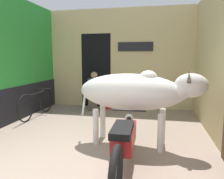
# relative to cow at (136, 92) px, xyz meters

# --- Properties ---
(wall_left_shopfront) EXTENTS (0.25, 4.70, 3.23)m
(wall_left_shopfront) POSITION_rel_cow_xyz_m (-3.30, 0.75, 0.55)
(wall_left_shopfront) COLOR green
(wall_left_shopfront) RESTS_ON ground_plane
(wall_back_with_doorway) EXTENTS (4.73, 0.93, 3.23)m
(wall_back_with_doorway) POSITION_rel_cow_xyz_m (-1.16, 3.38, 0.45)
(wall_back_with_doorway) COLOR #D1BC84
(wall_back_with_doorway) RESTS_ON ground_plane
(wall_right_with_door) EXTENTS (0.22, 4.70, 3.23)m
(wall_right_with_door) POSITION_rel_cow_xyz_m (1.60, 0.71, 0.58)
(wall_right_with_door) COLOR #D1BC84
(wall_right_with_door) RESTS_ON ground_plane
(cow) EXTENTS (2.39, 0.92, 1.44)m
(cow) POSITION_rel_cow_xyz_m (0.00, 0.00, 0.00)
(cow) COLOR silver
(cow) RESTS_ON ground_plane
(motorcycle_near) EXTENTS (0.58, 2.13, 0.79)m
(motorcycle_near) POSITION_rel_cow_xyz_m (-0.05, -1.04, -0.56)
(motorcycle_near) COLOR black
(motorcycle_near) RESTS_ON ground_plane
(bicycle) EXTENTS (0.44, 1.83, 0.75)m
(bicycle) POSITION_rel_cow_xyz_m (-2.92, 1.46, -0.64)
(bicycle) COLOR black
(bicycle) RESTS_ON ground_plane
(shopkeeper_seated) EXTENTS (0.38, 0.34, 1.21)m
(shopkeeper_seated) POSITION_rel_cow_xyz_m (-1.56, 2.56, -0.38)
(shopkeeper_seated) COLOR brown
(shopkeeper_seated) RESTS_ON ground_plane
(plastic_stool) EXTENTS (0.29, 0.29, 0.41)m
(plastic_stool) POSITION_rel_cow_xyz_m (-1.14, 2.78, -0.80)
(plastic_stool) COLOR red
(plastic_stool) RESTS_ON ground_plane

